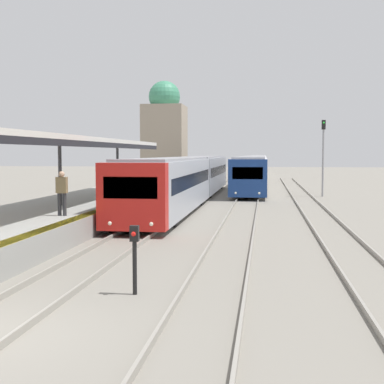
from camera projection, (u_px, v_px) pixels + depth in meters
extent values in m
cube|color=gray|center=(12.00, 336.00, 9.19)|extent=(0.07, 120.00, 0.15)
cube|color=gray|center=(151.00, 343.00, 8.86)|extent=(0.07, 120.00, 0.15)
cube|color=gray|center=(238.00, 347.00, 8.67)|extent=(0.07, 120.00, 0.15)
cube|color=beige|center=(59.00, 140.00, 23.78)|extent=(4.00, 23.58, 0.20)
cube|color=black|center=(102.00, 145.00, 23.53)|extent=(0.08, 23.58, 0.24)
cylinder|color=#47474C|center=(60.00, 174.00, 23.88)|extent=(0.16, 0.16, 2.83)
cylinder|color=#47474C|center=(118.00, 168.00, 33.21)|extent=(0.16, 0.16, 2.83)
cylinder|color=#2D2D33|center=(59.00, 204.00, 19.96)|extent=(0.14, 0.14, 0.85)
cylinder|color=#2D2D33|center=(65.00, 204.00, 19.93)|extent=(0.14, 0.14, 0.85)
cube|color=olive|center=(62.00, 185.00, 19.89)|extent=(0.40, 0.22, 0.60)
sphere|color=tan|center=(62.00, 174.00, 19.86)|extent=(0.22, 0.22, 0.22)
cube|color=red|center=(133.00, 197.00, 20.40)|extent=(2.68, 0.70, 2.59)
cube|color=black|center=(130.00, 188.00, 20.05)|extent=(2.09, 0.04, 0.83)
sphere|color=#EFEACC|center=(110.00, 223.00, 20.25)|extent=(0.16, 0.16, 0.16)
sphere|color=#EFEACC|center=(151.00, 224.00, 20.03)|extent=(0.16, 0.16, 0.16)
cube|color=#A8ADB7|center=(169.00, 185.00, 28.27)|extent=(2.68, 15.21, 2.59)
cube|color=gray|center=(169.00, 159.00, 28.17)|extent=(2.36, 14.91, 0.12)
cube|color=black|center=(169.00, 179.00, 28.25)|extent=(2.70, 14.00, 0.67)
cylinder|color=black|center=(124.00, 218.00, 23.62)|extent=(0.12, 0.70, 0.70)
cylinder|color=black|center=(175.00, 219.00, 23.31)|extent=(0.12, 0.70, 0.70)
cylinder|color=black|center=(165.00, 199.00, 33.39)|extent=(0.12, 0.70, 0.70)
cylinder|color=black|center=(202.00, 200.00, 33.09)|extent=(0.12, 0.70, 0.70)
cube|color=#A8ADB7|center=(203.00, 174.00, 43.65)|extent=(2.68, 15.21, 2.59)
cube|color=gray|center=(203.00, 157.00, 43.55)|extent=(2.36, 14.91, 0.12)
cube|color=black|center=(203.00, 170.00, 43.63)|extent=(2.70, 14.00, 0.67)
cylinder|color=black|center=(180.00, 193.00, 39.00)|extent=(0.12, 0.70, 0.70)
cylinder|color=black|center=(211.00, 193.00, 38.70)|extent=(0.12, 0.70, 0.70)
cylinder|color=black|center=(197.00, 185.00, 48.77)|extent=(0.12, 0.70, 0.70)
cylinder|color=black|center=(222.00, 185.00, 48.47)|extent=(0.12, 0.70, 0.70)
cube|color=navy|center=(248.00, 178.00, 35.93)|extent=(2.62, 0.70, 2.55)
cube|color=black|center=(248.00, 173.00, 35.58)|extent=(2.04, 0.04, 0.82)
sphere|color=#EFEACC|center=(236.00, 193.00, 35.77)|extent=(0.16, 0.16, 0.16)
sphere|color=#EFEACC|center=(259.00, 193.00, 35.56)|extent=(0.16, 0.16, 0.16)
cube|color=silver|center=(251.00, 174.00, 43.32)|extent=(2.62, 14.24, 2.55)
cube|color=gray|center=(251.00, 158.00, 43.22)|extent=(2.30, 13.95, 0.12)
cube|color=black|center=(251.00, 171.00, 43.30)|extent=(2.64, 13.10, 0.66)
cylinder|color=black|center=(233.00, 193.00, 38.98)|extent=(0.12, 0.70, 0.70)
cylinder|color=black|center=(264.00, 193.00, 38.68)|extent=(0.12, 0.70, 0.70)
cylinder|color=black|center=(239.00, 185.00, 48.12)|extent=(0.12, 0.70, 0.70)
cylinder|color=black|center=(264.00, 185.00, 47.83)|extent=(0.12, 0.70, 0.70)
cube|color=silver|center=(254.00, 169.00, 57.73)|extent=(2.62, 14.24, 2.55)
cube|color=gray|center=(254.00, 157.00, 57.64)|extent=(2.30, 13.95, 0.12)
cube|color=black|center=(254.00, 166.00, 57.71)|extent=(2.64, 13.10, 0.66)
cylinder|color=black|center=(242.00, 182.00, 53.40)|extent=(0.12, 0.70, 0.70)
cylinder|color=black|center=(264.00, 182.00, 53.10)|extent=(0.12, 0.70, 0.70)
cylinder|color=black|center=(245.00, 178.00, 62.54)|extent=(0.12, 0.70, 0.70)
cylinder|color=black|center=(264.00, 178.00, 62.24)|extent=(0.12, 0.70, 0.70)
cube|color=silver|center=(256.00, 166.00, 72.15)|extent=(2.62, 14.24, 2.55)
cube|color=gray|center=(256.00, 156.00, 72.05)|extent=(2.30, 13.95, 0.12)
cube|color=black|center=(256.00, 164.00, 72.13)|extent=(2.64, 13.10, 0.66)
cylinder|color=black|center=(247.00, 176.00, 67.81)|extent=(0.12, 0.70, 0.70)
cylinder|color=black|center=(264.00, 176.00, 67.51)|extent=(0.12, 0.70, 0.70)
cylinder|color=black|center=(249.00, 173.00, 76.96)|extent=(0.12, 0.70, 0.70)
cylinder|color=black|center=(264.00, 173.00, 76.66)|extent=(0.12, 0.70, 0.70)
cube|color=silver|center=(258.00, 164.00, 86.57)|extent=(2.62, 14.24, 2.55)
cube|color=gray|center=(258.00, 155.00, 86.47)|extent=(2.30, 13.95, 0.12)
cube|color=black|center=(258.00, 162.00, 86.55)|extent=(2.64, 13.10, 0.66)
cylinder|color=black|center=(250.00, 172.00, 82.23)|extent=(0.12, 0.70, 0.70)
cylinder|color=black|center=(264.00, 172.00, 81.93)|extent=(0.12, 0.70, 0.70)
cylinder|color=black|center=(251.00, 170.00, 91.37)|extent=(0.12, 0.70, 0.70)
cylinder|color=black|center=(265.00, 170.00, 91.08)|extent=(0.12, 0.70, 0.70)
cylinder|color=black|center=(135.00, 268.00, 12.16)|extent=(0.10, 0.10, 1.23)
cube|color=black|center=(134.00, 233.00, 12.10)|extent=(0.20, 0.14, 0.36)
sphere|color=red|center=(133.00, 234.00, 12.01)|extent=(0.11, 0.11, 0.11)
cylinder|color=gray|center=(323.00, 158.00, 39.70)|extent=(0.14, 0.14, 5.69)
cube|color=black|center=(324.00, 125.00, 39.52)|extent=(0.28, 0.20, 0.70)
sphere|color=green|center=(324.00, 123.00, 39.39)|extent=(0.14, 0.14, 0.14)
cube|color=gray|center=(165.00, 145.00, 54.17)|extent=(4.13, 4.13, 8.05)
sphere|color=#3D8966|center=(164.00, 97.00, 53.82)|extent=(3.17, 3.17, 3.17)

